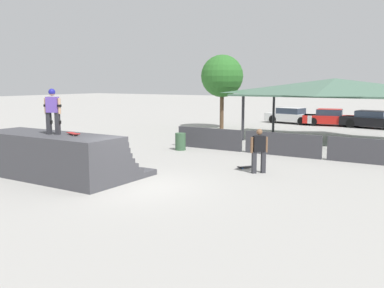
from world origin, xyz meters
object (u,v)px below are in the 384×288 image
trash_bin (180,142)px  bystander_walking (259,149)px  skateboard_on_deck (73,133)px  tree_far_back (222,76)px  skater_on_deck (53,108)px  parked_car_red (330,118)px  parked_car_black (373,120)px  parked_car_white (292,116)px  skateboard_on_ground (246,167)px

trash_bin → bystander_walking: bearing=-28.4°
skateboard_on_deck → bystander_walking: size_ratio=0.49×
tree_far_back → skater_on_deck: bearing=-81.2°
bystander_walking → tree_far_back: (-8.29, 12.62, 2.82)m
parked_car_red → trash_bin: bearing=-111.1°
tree_far_back → skateboard_on_deck: bearing=-78.8°
tree_far_back → parked_car_black: 11.43m
trash_bin → skater_on_deck: bearing=-91.3°
tree_far_back → parked_car_red: size_ratio=1.23×
skateboard_on_deck → parked_car_white: size_ratio=0.18×
skateboard_on_deck → parked_car_red: 23.67m
skater_on_deck → tree_far_back: (-2.67, 17.31, 1.26)m
skateboard_on_deck → parked_car_black: skateboard_on_deck is taller
skateboard_on_ground → parked_car_white: 19.07m
skater_on_deck → parked_car_red: 24.03m
parked_car_white → parked_car_red: same height
skateboard_on_deck → parked_car_red: skateboard_on_deck is taller
parked_car_black → parked_car_white: bearing=-175.0°
bystander_walking → parked_car_black: size_ratio=0.36×
bystander_walking → parked_car_black: 18.68m
parked_car_white → tree_far_back: bearing=-104.6°
skateboard_on_ground → parked_car_red: parked_car_red is taller
skater_on_deck → skateboard_on_ground: skater_on_deck is taller
tree_far_back → trash_bin: bearing=-73.6°
parked_car_white → parked_car_red: bearing=9.4°
parked_car_white → parked_car_red: (3.10, -0.04, -0.00)m
skateboard_on_ground → parked_car_white: (-4.54, 18.52, 0.54)m
bystander_walking → parked_car_white: 19.80m
skater_on_deck → parked_car_white: size_ratio=0.35×
bystander_walking → parked_car_black: bystander_walking is taller
skater_on_deck → tree_far_back: tree_far_back is taller
bystander_walking → skateboard_on_ground: size_ratio=2.21×
trash_bin → parked_car_red: size_ratio=0.20×
skateboard_on_ground → tree_far_back: (-7.52, 12.07, 3.69)m
tree_far_back → skateboard_on_ground: bearing=-58.1°
skater_on_deck → bystander_walking: skater_on_deck is taller
parked_car_black → tree_far_back: bearing=-137.8°
trash_bin → parked_car_white: 16.13m
bystander_walking → trash_bin: size_ratio=1.95×
skater_on_deck → skateboard_on_ground: 7.54m
parked_car_black → bystander_walking: bearing=-83.9°
trash_bin → parked_car_red: parked_car_red is taller
parked_car_white → trash_bin: bearing=-80.3°
skater_on_deck → parked_car_red: bearing=62.8°
bystander_walking → tree_far_back: tree_far_back is taller
parked_car_red → tree_far_back: bearing=-143.2°
skater_on_deck → parked_car_black: size_ratio=0.34×
skateboard_on_ground → parked_car_black: 18.18m
bystander_walking → parked_car_red: 19.15m
skateboard_on_ground → trash_bin: 5.27m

